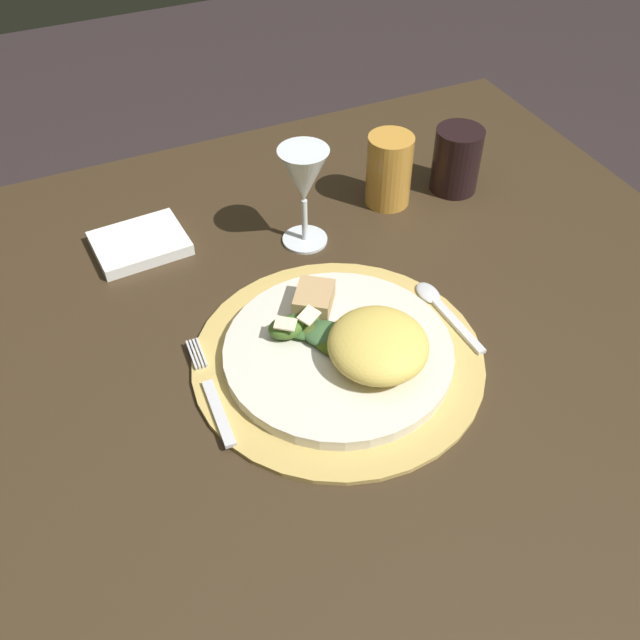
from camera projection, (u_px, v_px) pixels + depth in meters
ground_plane at (318, 608)px, 1.36m from camera, size 6.00×6.00×0.00m
dining_table at (317, 408)px, 0.93m from camera, size 1.12×0.97×0.74m
placemat at (338, 358)px, 0.82m from camera, size 0.33×0.33×0.01m
dinner_plate at (338, 352)px, 0.81m from camera, size 0.26×0.26×0.01m
pasta_serving at (378, 345)px, 0.78m from camera, size 0.14×0.14×0.04m
salad_greens at (311, 332)px, 0.81m from camera, size 0.10×0.09×0.03m
bread_piece at (314, 299)px, 0.84m from camera, size 0.06×0.07×0.03m
fork at (212, 395)px, 0.77m from camera, size 0.02×0.16×0.00m
spoon at (439, 305)px, 0.87m from camera, size 0.02×0.13×0.01m
napkin at (140, 243)px, 0.96m from camera, size 0.13×0.10×0.02m
wine_glass at (304, 179)px, 0.91m from camera, size 0.07×0.07×0.14m
amber_tumbler at (389, 170)px, 1.01m from camera, size 0.06×0.06×0.10m
dark_tumbler at (457, 160)px, 1.03m from camera, size 0.07×0.07×0.10m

